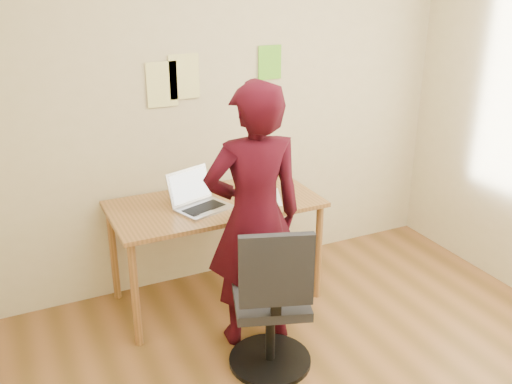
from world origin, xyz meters
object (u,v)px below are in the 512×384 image
laptop (198,200)px  phone (268,203)px  person (254,218)px  office_chair (272,310)px  desk (215,214)px

laptop → phone: (0.44, -0.15, -0.05)m
phone → person: size_ratio=0.08×
phone → office_chair: (-0.32, -0.69, -0.34)m
phone → person: (-0.27, -0.34, 0.08)m
laptop → desk: bearing=-4.0°
laptop → phone: 0.47m
desk → laptop: 0.19m
phone → laptop: bearing=167.6°
desk → person: bearing=-85.1°
laptop → office_chair: 0.93m
desk → phone: phone is taller
office_chair → person: person is taller
desk → office_chair: office_chair is taller
desk → phone: 0.37m
desk → phone: size_ratio=10.52×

